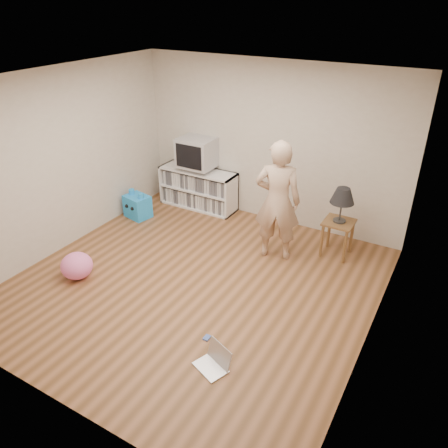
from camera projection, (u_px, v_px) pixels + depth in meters
ground at (195, 283)px, 5.85m from camera, size 4.50×4.50×0.00m
walls at (192, 195)px, 5.23m from camera, size 4.52×4.52×2.60m
ceiling at (187, 83)px, 4.62m from camera, size 4.50×4.50×0.01m
media_unit at (199, 188)px, 7.78m from camera, size 1.40×0.45×0.70m
dvd_deck at (198, 168)px, 7.59m from camera, size 0.45×0.35×0.07m
crt_tv at (197, 152)px, 7.45m from camera, size 0.60×0.53×0.50m
side_table at (338, 230)px, 6.30m from camera, size 0.42×0.42×0.55m
table_lamp at (343, 196)px, 6.05m from camera, size 0.34×0.34×0.52m
person at (278, 201)px, 6.05m from camera, size 0.73×0.58×1.76m
laptop at (215, 361)px, 4.53m from camera, size 0.42×0.38×0.24m
playing_cards at (207, 338)px, 4.91m from camera, size 0.07×0.09×0.02m
plush_blue at (138, 206)px, 7.48m from camera, size 0.47×0.41×0.47m
plush_pink at (77, 266)px, 5.89m from camera, size 0.49×0.49×0.36m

